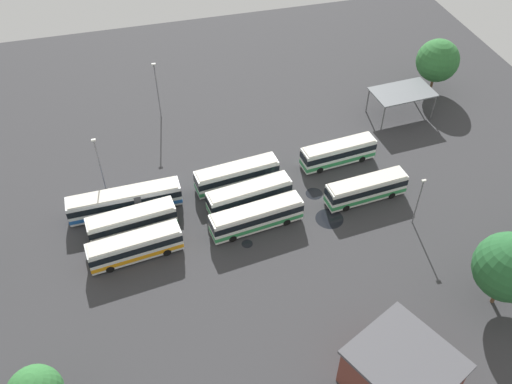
{
  "coord_description": "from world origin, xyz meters",
  "views": [
    {
      "loc": [
        12.46,
        50.35,
        51.69
      ],
      "look_at": [
        -1.33,
        -0.54,
        1.47
      ],
      "focal_mm": 38.65,
      "sensor_mm": 36.0,
      "label": 1
    }
  ],
  "objects_px": {
    "lamp_post_near_entrance": "(100,164)",
    "bus_row1_slot0": "(237,175)",
    "bus_row0_slot0": "(338,153)",
    "lamp_post_by_building": "(157,89)",
    "bus_row2_slot1": "(132,221)",
    "bus_row1_slot2": "(256,217)",
    "lamp_post_far_corner": "(419,199)",
    "tree_northwest": "(509,267)",
    "bus_row0_slot2": "(366,189)",
    "maintenance_shelter": "(403,93)",
    "bus_row1_slot1": "(249,195)",
    "bus_row2_slot2": "(135,247)",
    "bus_row2_slot0": "(125,201)",
    "depot_building": "(401,373)",
    "tree_northeast": "(438,61)"
  },
  "relations": [
    {
      "from": "bus_row0_slot0",
      "to": "depot_building",
      "type": "height_order",
      "value": "depot_building"
    },
    {
      "from": "bus_row1_slot2",
      "to": "bus_row2_slot1",
      "type": "distance_m",
      "value": 15.53
    },
    {
      "from": "bus_row2_slot0",
      "to": "maintenance_shelter",
      "type": "distance_m",
      "value": 45.11
    },
    {
      "from": "tree_northwest",
      "to": "tree_northeast",
      "type": "xyz_separation_m",
      "value": [
        -14.12,
        -40.82,
        -0.63
      ]
    },
    {
      "from": "bus_row2_slot0",
      "to": "bus_row2_slot2",
      "type": "height_order",
      "value": "same"
    },
    {
      "from": "lamp_post_far_corner",
      "to": "bus_row1_slot1",
      "type": "bearing_deg",
      "value": -23.65
    },
    {
      "from": "lamp_post_by_building",
      "to": "tree_northeast",
      "type": "bearing_deg",
      "value": 174.7
    },
    {
      "from": "tree_northwest",
      "to": "tree_northeast",
      "type": "distance_m",
      "value": 43.2
    },
    {
      "from": "bus_row0_slot0",
      "to": "lamp_post_by_building",
      "type": "bearing_deg",
      "value": -37.85
    },
    {
      "from": "bus_row0_slot2",
      "to": "bus_row1_slot1",
      "type": "xyz_separation_m",
      "value": [
        15.24,
        -2.86,
        0.0
      ]
    },
    {
      "from": "bus_row2_slot2",
      "to": "tree_northwest",
      "type": "distance_m",
      "value": 41.75
    },
    {
      "from": "bus_row2_slot2",
      "to": "tree_northeast",
      "type": "height_order",
      "value": "tree_northeast"
    },
    {
      "from": "bus_row0_slot0",
      "to": "lamp_post_far_corner",
      "type": "relative_size",
      "value": 1.51
    },
    {
      "from": "bus_row1_slot1",
      "to": "depot_building",
      "type": "height_order",
      "value": "depot_building"
    },
    {
      "from": "bus_row0_slot0",
      "to": "bus_row2_slot2",
      "type": "bearing_deg",
      "value": 18.74
    },
    {
      "from": "depot_building",
      "to": "lamp_post_far_corner",
      "type": "xyz_separation_m",
      "value": [
        -11.83,
        -20.03,
        1.32
      ]
    },
    {
      "from": "lamp_post_far_corner",
      "to": "tree_northwest",
      "type": "bearing_deg",
      "value": 102.59
    },
    {
      "from": "bus_row2_slot0",
      "to": "lamp_post_far_corner",
      "type": "bearing_deg",
      "value": 161.59
    },
    {
      "from": "maintenance_shelter",
      "to": "tree_northwest",
      "type": "xyz_separation_m",
      "value": [
        5.62,
        35.57,
        1.99
      ]
    },
    {
      "from": "maintenance_shelter",
      "to": "lamp_post_near_entrance",
      "type": "xyz_separation_m",
      "value": [
        46.25,
        5.69,
        0.67
      ]
    },
    {
      "from": "bus_row0_slot2",
      "to": "bus_row2_slot1",
      "type": "relative_size",
      "value": 1.01
    },
    {
      "from": "lamp_post_near_entrance",
      "to": "bus_row0_slot0",
      "type": "bearing_deg",
      "value": 175.28
    },
    {
      "from": "bus_row1_slot1",
      "to": "bus_row1_slot2",
      "type": "height_order",
      "value": "same"
    },
    {
      "from": "bus_row0_slot0",
      "to": "bus_row1_slot0",
      "type": "relative_size",
      "value": 0.94
    },
    {
      "from": "maintenance_shelter",
      "to": "bus_row0_slot0",
      "type": "bearing_deg",
      "value": 31.49
    },
    {
      "from": "bus_row1_slot0",
      "to": "bus_row2_slot1",
      "type": "distance_m",
      "value": 15.49
    },
    {
      "from": "bus_row2_slot2",
      "to": "lamp_post_far_corner",
      "type": "distance_m",
      "value": 35.08
    },
    {
      "from": "bus_row1_slot0",
      "to": "tree_northwest",
      "type": "bearing_deg",
      "value": 131.29
    },
    {
      "from": "bus_row0_slot0",
      "to": "bus_row0_slot2",
      "type": "xyz_separation_m",
      "value": [
        -0.82,
        8.0,
        0.0
      ]
    },
    {
      "from": "bus_row1_slot0",
      "to": "bus_row1_slot1",
      "type": "xyz_separation_m",
      "value": [
        -0.63,
        4.27,
        -0.0
      ]
    },
    {
      "from": "bus_row2_slot2",
      "to": "lamp_post_near_entrance",
      "type": "bearing_deg",
      "value": -77.73
    },
    {
      "from": "lamp_post_near_entrance",
      "to": "bus_row1_slot0",
      "type": "bearing_deg",
      "value": 168.51
    },
    {
      "from": "lamp_post_far_corner",
      "to": "lamp_post_near_entrance",
      "type": "height_order",
      "value": "lamp_post_near_entrance"
    },
    {
      "from": "bus_row0_slot2",
      "to": "lamp_post_near_entrance",
      "type": "bearing_deg",
      "value": -17.75
    },
    {
      "from": "bus_row0_slot0",
      "to": "lamp_post_far_corner",
      "type": "bearing_deg",
      "value": 110.25
    },
    {
      "from": "bus_row2_slot1",
      "to": "depot_building",
      "type": "bearing_deg",
      "value": 129.48
    },
    {
      "from": "bus_row2_slot2",
      "to": "maintenance_shelter",
      "type": "relative_size",
      "value": 1.16
    },
    {
      "from": "depot_building",
      "to": "bus_row2_slot0",
      "type": "bearing_deg",
      "value": -53.64
    },
    {
      "from": "lamp_post_by_building",
      "to": "lamp_post_far_corner",
      "type": "bearing_deg",
      "value": 131.62
    },
    {
      "from": "bus_row2_slot1",
      "to": "bus_row1_slot2",
      "type": "bearing_deg",
      "value": 167.78
    },
    {
      "from": "bus_row1_slot0",
      "to": "lamp_post_far_corner",
      "type": "relative_size",
      "value": 1.6
    },
    {
      "from": "bus_row1_slot1",
      "to": "bus_row2_slot2",
      "type": "bearing_deg",
      "value": 17.92
    },
    {
      "from": "bus_row2_slot0",
      "to": "tree_northwest",
      "type": "distance_m",
      "value": 46.01
    },
    {
      "from": "bus_row0_slot2",
      "to": "lamp_post_by_building",
      "type": "bearing_deg",
      "value": -47.39
    },
    {
      "from": "tree_northeast",
      "to": "lamp_post_far_corner",
      "type": "bearing_deg",
      "value": 57.87
    },
    {
      "from": "bus_row1_slot2",
      "to": "lamp_post_near_entrance",
      "type": "xyz_separation_m",
      "value": [
        18.04,
        -11.85,
        3.05
      ]
    },
    {
      "from": "bus_row2_slot2",
      "to": "lamp_post_far_corner",
      "type": "relative_size",
      "value": 1.55
    },
    {
      "from": "depot_building",
      "to": "tree_northeast",
      "type": "distance_m",
      "value": 55.56
    },
    {
      "from": "bus_row2_slot0",
      "to": "bus_row2_slot1",
      "type": "xyz_separation_m",
      "value": [
        -0.45,
        3.93,
        -0.0
      ]
    },
    {
      "from": "tree_northeast",
      "to": "bus_row2_slot2",
      "type": "bearing_deg",
      "value": 24.55
    }
  ]
}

